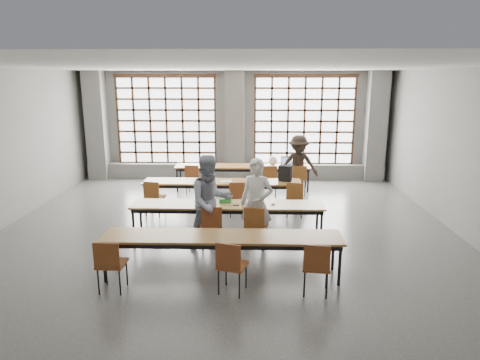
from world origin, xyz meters
name	(u,v)px	position (x,y,z in m)	size (l,w,h in m)	color
floor	(225,236)	(0.00, 0.00, 0.00)	(11.00, 11.00, 0.00)	#4A4A48
ceiling	(223,67)	(0.00, 0.00, 3.50)	(11.00, 11.00, 0.00)	silver
wall_back	(235,125)	(0.00, 5.50, 1.75)	(10.00, 10.00, 0.00)	slate
wall_front	(178,281)	(0.00, -5.50, 1.75)	(10.00, 10.00, 0.00)	slate
wall_right	(473,157)	(5.00, 0.00, 1.75)	(11.00, 11.00, 0.00)	slate
column_left	(97,126)	(-4.50, 5.22, 1.75)	(0.60, 0.55, 3.50)	#5C5C59
column_mid	(235,126)	(0.00, 5.22, 1.75)	(0.60, 0.55, 3.50)	#5C5C59
column_right	(376,127)	(4.50, 5.22, 1.75)	(0.60, 0.55, 3.50)	#5C5C59
window_left	(167,121)	(-2.25, 5.42, 1.90)	(3.32, 0.12, 3.00)	white
window_right	(304,121)	(2.25, 5.42, 1.90)	(3.32, 0.12, 3.00)	white
sill_ledge	(235,171)	(0.00, 5.30, 0.25)	(9.80, 0.35, 0.50)	#5C5C59
desk_row_a	(243,168)	(0.28, 3.90, 0.66)	(4.00, 0.70, 0.73)	brown
desk_row_b	(222,184)	(-0.19, 1.96, 0.66)	(4.00, 0.70, 0.73)	brown
desk_row_c	(228,207)	(0.06, -0.04, 0.66)	(4.00, 0.70, 0.73)	brown
desk_row_d	(222,239)	(0.08, -1.85, 0.66)	(4.00, 0.70, 0.73)	brown
chair_back_left	(193,176)	(-1.12, 3.27, 0.54)	(0.46, 0.46, 0.88)	maroon
chair_back_mid	(270,177)	(1.08, 3.27, 0.54)	(0.44, 0.44, 0.88)	brown
chair_back_right	(299,177)	(1.89, 3.27, 0.54)	(0.45, 0.46, 0.88)	brown
chair_mid_left	(154,194)	(-1.81, 1.33, 0.54)	(0.50, 0.50, 0.88)	brown
chair_mid_centre	(237,195)	(0.22, 1.33, 0.54)	(0.46, 0.47, 0.88)	brown
chair_mid_right	(295,196)	(1.60, 1.33, 0.54)	(0.47, 0.47, 0.88)	brown
chair_front_left	(211,223)	(-0.22, -0.66, 0.54)	(0.49, 0.49, 0.88)	brown
chair_front_right	(256,223)	(0.64, -0.66, 0.54)	(0.50, 0.51, 0.88)	brown
chair_near_left	(110,261)	(-1.63, -2.48, 0.54)	(0.43, 0.44, 0.88)	brown
chair_near_mid	(231,262)	(0.25, -2.48, 0.54)	(0.52, 0.52, 0.88)	brown
chair_near_right	(316,263)	(1.57, -2.48, 0.54)	(0.47, 0.48, 0.88)	maroon
student_male	(257,204)	(0.66, -0.54, 0.89)	(0.65, 0.43, 1.79)	silver
student_female	(211,202)	(-0.24, -0.54, 0.93)	(0.90, 0.70, 1.85)	#19284C
student_back	(298,165)	(1.88, 3.40, 0.86)	(1.11, 0.64, 1.71)	black
laptop_front	(255,200)	(0.63, 0.07, 0.79)	(0.45, 0.42, 0.26)	#B2B2B7
laptop_back	(287,163)	(1.62, 4.00, 0.79)	(0.42, 0.38, 0.26)	#ADADB1
mouse	(273,204)	(1.01, -0.06, 0.75)	(0.10, 0.06, 0.04)	silver
green_box	(225,201)	(0.01, 0.04, 0.78)	(0.25, 0.09, 0.09)	#298032
phone	(236,205)	(0.24, -0.14, 0.74)	(0.13, 0.06, 0.01)	black
paper_sheet_a	(199,180)	(-0.79, 2.01, 0.73)	(0.30, 0.21, 0.00)	white
paper_sheet_b	(210,181)	(-0.49, 1.91, 0.73)	(0.30, 0.21, 0.00)	silver
paper_sheet_c	(226,181)	(-0.09, 1.96, 0.73)	(0.30, 0.21, 0.00)	white
backpack	(285,173)	(1.41, 2.01, 0.93)	(0.32, 0.20, 0.40)	black
plastic_bag	(273,161)	(1.18, 3.95, 0.87)	(0.26, 0.21, 0.29)	white
red_pouch	(112,261)	(-1.62, -2.40, 0.50)	(0.20, 0.08, 0.06)	#AC1524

